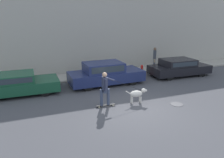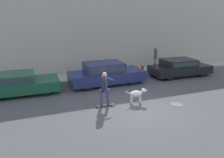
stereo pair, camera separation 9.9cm
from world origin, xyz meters
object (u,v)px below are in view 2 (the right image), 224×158
object	(u,v)px
parked_car_1	(106,74)
skateboarder	(105,87)
dog	(137,94)
fire_hydrant	(142,70)
pedestrian_with_bag	(155,58)
parked_car_0	(18,84)
parked_car_2	(180,68)

from	to	relation	value
parked_car_1	skateboarder	distance (m)	3.49
parked_car_1	skateboarder	size ratio (longest dim) A/B	1.95
dog	fire_hydrant	size ratio (longest dim) A/B	1.35
dog	pedestrian_with_bag	xyz separation A→B (m)	(4.06, 5.03, 0.59)
fire_hydrant	dog	bearing A→B (deg)	-121.34
pedestrian_with_bag	fire_hydrant	distance (m)	1.78
parked_car_1	pedestrian_with_bag	distance (m)	4.77
fire_hydrant	skateboarder	bearing A→B (deg)	-135.37
parked_car_1	dog	world-z (taller)	parked_car_1
parked_car_1	dog	distance (m)	3.43
parked_car_1	fire_hydrant	size ratio (longest dim) A/B	5.86
parked_car_0	pedestrian_with_bag	distance (m)	9.60
pedestrian_with_bag	fire_hydrant	size ratio (longest dim) A/B	2.18
parked_car_1	parked_car_2	world-z (taller)	parked_car_1
parked_car_2	pedestrian_with_bag	size ratio (longest dim) A/B	2.50
parked_car_2	skateboarder	bearing A→B (deg)	-152.53
parked_car_0	dog	world-z (taller)	parked_car_0
parked_car_1	skateboarder	world-z (taller)	skateboarder
parked_car_1	fire_hydrant	world-z (taller)	parked_car_1
parked_car_2	skateboarder	distance (m)	7.41
parked_car_0	parked_car_2	distance (m)	10.43
skateboarder	pedestrian_with_bag	xyz separation A→B (m)	(5.65, 4.90, 0.10)
fire_hydrant	parked_car_0	bearing A→B (deg)	-173.83
dog	skateboarder	bearing A→B (deg)	-174.65
parked_car_0	skateboarder	world-z (taller)	skateboarder
parked_car_1	pedestrian_with_bag	size ratio (longest dim) A/B	2.69
parked_car_0	fire_hydrant	distance (m)	8.02
dog	pedestrian_with_bag	distance (m)	6.50
parked_car_0	parked_car_1	xyz separation A→B (m)	(4.98, -0.00, 0.09)
skateboarder	pedestrian_with_bag	size ratio (longest dim) A/B	1.37
pedestrian_with_bag	dog	bearing A→B (deg)	81.70
skateboarder	parked_car_1	bearing A→B (deg)	74.83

